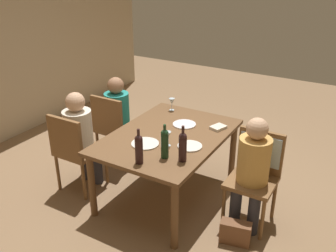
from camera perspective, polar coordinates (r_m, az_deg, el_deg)
ground_plane at (r=4.24m, az=-0.00°, el=-10.30°), size 10.00×10.00×0.00m
dining_table at (r=3.91m, az=-0.00°, el=-2.44°), size 1.52×1.08×0.73m
chair_far_right at (r=4.62m, az=-8.28°, el=0.13°), size 0.44×0.44×0.92m
chair_far_left at (r=4.17m, az=-14.04°, el=-3.23°), size 0.44×0.44×0.92m
chair_near at (r=3.72m, az=13.37°, el=-5.65°), size 0.46×0.44×0.92m
person_woman_host at (r=4.66m, az=-7.51°, el=1.90°), size 0.34×0.30×1.12m
person_man_bearded at (r=4.19m, az=-13.16°, el=-1.14°), size 0.35×0.31×1.14m
person_man_guest at (r=3.57m, az=12.70°, el=-5.96°), size 0.35×0.30×1.12m
wine_bottle_tall_green at (r=3.38m, az=-0.50°, el=-2.55°), size 0.07×0.07×0.33m
wine_bottle_dark_red at (r=3.30m, az=-4.44°, el=-3.38°), size 0.07×0.07×0.33m
wine_bottle_short_olive at (r=3.33m, az=2.25°, el=-3.02°), size 0.07×0.07×0.34m
wine_glass_near_left at (r=3.61m, az=-0.05°, el=-1.49°), size 0.07×0.07×0.15m
wine_glass_centre at (r=4.45m, az=0.59°, el=3.69°), size 0.07×0.07×0.15m
dinner_plate_host at (r=4.10m, az=2.50°, el=0.25°), size 0.25×0.25×0.01m
dinner_plate_guest_left at (r=3.68m, az=-3.50°, el=-2.69°), size 0.27×0.27×0.01m
dinner_plate_guest_right at (r=3.64m, az=3.32°, el=-3.07°), size 0.24×0.24×0.01m
folded_napkin at (r=4.04m, az=7.63°, el=-0.20°), size 0.19×0.16×0.03m
handbag at (r=3.62m, az=10.19°, el=-15.65°), size 0.17×0.30×0.22m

